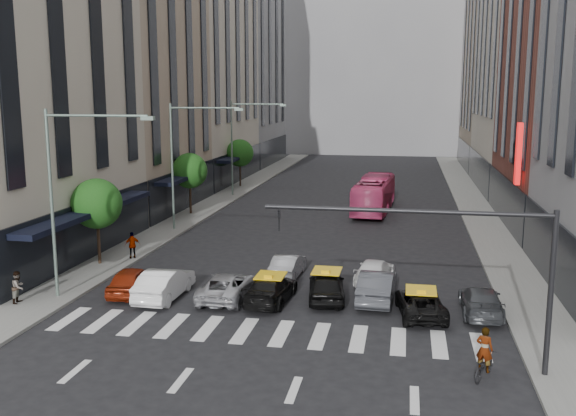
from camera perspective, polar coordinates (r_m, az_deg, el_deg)
The scene contains 33 objects.
ground at distance 25.96m, azimuth -2.55°, elevation -12.15°, with size 160.00×160.00×0.00m, color black.
sidewalk_left at distance 56.87m, azimuth -7.04°, elevation 0.19°, with size 3.00×96.00×0.15m, color slate.
sidewalk_right at distance 54.60m, azimuth 16.65°, elevation -0.58°, with size 3.00×96.00×0.15m, color slate.
building_left_a at distance 41.29m, azimuth -23.41°, elevation 15.12°, with size 8.00×18.00×28.00m, color beige.
building_left_b at distance 56.13m, azimuth -13.42°, elevation 12.09°, with size 8.00×16.00×24.00m, color tan.
building_left_c at distance 73.39m, azimuth -7.72°, elevation 16.45°, with size 8.00×20.00×36.00m, color beige.
building_left_d at distance 91.34m, azimuth -3.86°, elevation 13.37°, with size 8.00×18.00×30.00m, color gray.
building_right_b at distance 51.78m, azimuth 23.97°, elevation 12.80°, with size 8.00×18.00×26.00m, color brown.
building_right_d at distance 89.23m, azimuth 18.35°, elevation 12.33°, with size 8.00×18.00×28.00m, color tan.
building_far at distance 108.83m, azimuth 7.84°, elevation 14.37°, with size 30.00×10.00×36.00m, color gray.
tree_near at distance 38.10m, azimuth -16.64°, elevation 0.37°, with size 2.88×2.88×4.95m.
tree_mid at distance 52.69m, azimuth -8.74°, elevation 3.29°, with size 2.88×2.88×4.95m.
tree_far at distance 67.91m, azimuth -4.30°, elevation 4.90°, with size 2.88×2.88×4.95m.
streetlamp_near at distance 31.73m, azimuth -18.92°, elevation 2.46°, with size 5.38×0.25×9.00m.
streetlamp_mid at distance 46.25m, azimuth -9.19°, elevation 5.14°, with size 5.38×0.25×9.00m.
streetlamp_far at distance 61.51m, azimuth -4.17°, elevation 6.46°, with size 5.38×0.25×9.00m.
traffic_signal at distance 23.13m, azimuth 15.72°, elevation -3.68°, with size 10.10×0.20×6.00m.
liberty_sign at distance 44.13m, azimuth 19.81°, elevation 4.56°, with size 0.30×0.70×4.00m.
car_red at distance 33.02m, azimuth -13.71°, elevation -6.26°, with size 1.61×4.01×1.37m, color maroon.
car_white_front at distance 31.92m, azimuth -10.93°, elevation -6.61°, with size 1.57×4.52×1.49m, color white.
car_silver at distance 31.44m, azimuth -5.48°, elevation -6.93°, with size 2.11×4.58×1.27m, color #AEAEB4.
taxi_left at distance 30.83m, azimuth -1.54°, elevation -7.22°, with size 1.81×4.46×1.30m, color black.
taxi_center at distance 31.15m, azimuth 3.46°, elevation -6.91°, with size 1.70×4.22×1.44m, color black.
car_grey_mid at distance 31.26m, azimuth 7.93°, elevation -6.86°, with size 1.60×4.59×1.51m, color #3F4147.
taxi_right at distance 29.63m, azimuth 11.71°, elevation -8.29°, with size 1.94×4.20×1.17m, color black.
car_grey_curb at distance 30.46m, azimuth 16.78°, elevation -7.91°, with size 1.77×4.35×1.26m, color #383B3F.
car_row2_left at distance 35.00m, azimuth 0.00°, elevation -5.12°, with size 1.33×3.81×1.26m, color #9D9EA2.
car_row2_right at distance 34.30m, azimuth 7.68°, elevation -5.57°, with size 1.71×4.20×1.22m, color white.
bus at distance 54.25m, azimuth 7.66°, elevation 1.19°, with size 2.48×10.62×2.96m, color #C83B6C.
motorcycle at distance 24.09m, azimuth 16.99°, elevation -13.28°, with size 0.59×1.70×0.90m, color black.
rider at distance 23.63m, azimuth 17.15°, elevation -10.46°, with size 0.60×0.39×1.64m, color gray.
pedestrian_near at distance 32.78m, azimuth -22.86°, elevation -6.49°, with size 0.74×0.58×1.53m, color gray.
pedestrian_far at distance 39.31m, azimuth -13.66°, elevation -3.23°, with size 0.93×0.39×1.58m, color gray.
Camera 1 is at (5.49, -23.38, 9.86)m, focal length 40.00 mm.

